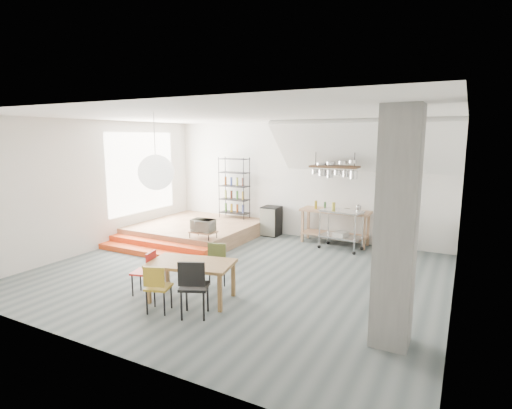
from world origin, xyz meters
The scene contains 26 objects.
floor centered at (0.00, 0.00, 0.00)m, with size 8.00×8.00×0.00m, color #4E595A.
wall_back centered at (0.00, 3.50, 1.60)m, with size 8.00×0.04×3.20m, color silver.
wall_left centered at (-4.00, 0.00, 1.60)m, with size 0.04×7.00×3.20m, color silver.
wall_right centered at (4.00, 0.00, 1.60)m, with size 0.04×7.00×3.20m, color silver.
ceiling centered at (0.00, 0.00, 3.20)m, with size 8.00×7.00×0.02m, color white.
slope_ceiling centered at (1.80, 2.90, 2.55)m, with size 4.40×1.80×0.15m, color white.
window_pane centered at (-3.98, 1.50, 1.80)m, with size 0.02×2.50×2.20m, color white.
platform centered at (-2.50, 2.00, 0.20)m, with size 3.00×3.00×0.40m, color #916948.
step_lower centered at (-2.50, 0.05, 0.07)m, with size 3.00×0.35×0.13m, color #EC4D1B.
step_upper centered at (-2.50, 0.40, 0.13)m, with size 3.00×0.35×0.27m, color #EC4D1B.
concrete_column centered at (3.30, -1.50, 1.60)m, with size 0.50×0.50×3.20m, color slate.
kitchen_counter centered at (1.10, 3.15, 0.63)m, with size 1.80×0.60×0.91m.
stove centered at (2.50, 3.16, 0.48)m, with size 0.60×0.60×1.18m.
pot_rack centered at (1.13, 2.92, 1.98)m, with size 1.20×0.50×1.43m.
wire_shelving centered at (-2.00, 3.20, 1.33)m, with size 0.88×0.38×1.80m.
microwave_shelf centered at (-1.40, 0.75, 0.55)m, with size 0.60×0.40×0.16m.
paper_lantern centered at (-0.58, -1.70, 2.20)m, with size 0.60×0.60×0.60m, color white.
dining_table centered at (0.00, -1.57, 0.60)m, with size 1.57×1.10×0.68m.
chair_mustard centered at (-0.15, -2.27, 0.48)m, with size 0.46×0.46×0.80m.
chair_black centered at (0.47, -2.14, 0.56)m, with size 0.57×0.57×0.94m.
chair_olive centered at (0.04, -0.90, 0.49)m, with size 0.44×0.44×0.82m.
chair_red centered at (-0.85, -1.76, 0.47)m, with size 0.45×0.45×0.79m.
rolling_cart centered at (1.39, 2.70, 0.65)m, with size 1.08×0.72×1.00m.
mini_fridge centered at (-0.78, 3.20, 0.42)m, with size 0.49×0.49×0.84m, color black.
microwave centered at (-1.40, 0.75, 0.71)m, with size 0.53×0.36×0.29m, color beige.
bowl centered at (1.40, 3.10, 0.94)m, with size 0.24×0.24×0.06m, color silver.
Camera 1 is at (4.06, -6.85, 2.80)m, focal length 28.00 mm.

